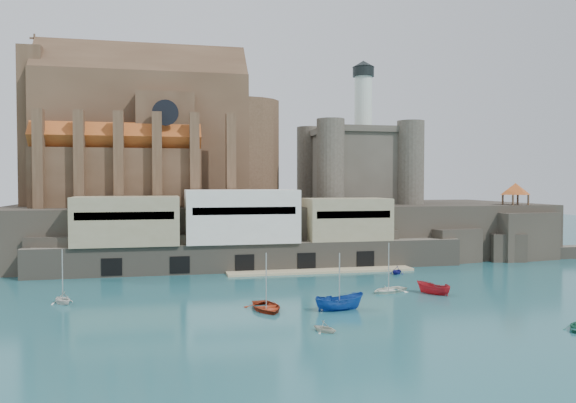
% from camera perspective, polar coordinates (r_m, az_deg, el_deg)
% --- Properties ---
extents(ground, '(300.00, 300.00, 0.00)m').
position_cam_1_polar(ground, '(72.38, 5.73, -9.39)').
color(ground, '#1B5159').
rests_on(ground, ground).
extents(promontory, '(100.00, 36.00, 10.00)m').
position_cam_1_polar(promontory, '(109.43, -0.76, -2.91)').
color(promontory, black).
rests_on(promontory, ground).
extents(quay, '(70.00, 12.00, 13.05)m').
position_cam_1_polar(quay, '(91.67, -4.85, -3.15)').
color(quay, '#6C6456').
rests_on(quay, ground).
extents(church, '(47.00, 25.93, 30.51)m').
position_cam_1_polar(church, '(109.61, -13.45, 6.05)').
color(church, '#4B3423').
rests_on(church, promontory).
extents(castle_keep, '(21.20, 21.20, 29.30)m').
position_cam_1_polar(castle_keep, '(115.09, 7.05, 3.99)').
color(castle_keep, '#433E35').
rests_on(castle_keep, promontory).
extents(rock_outcrop, '(14.50, 10.50, 8.70)m').
position_cam_1_polar(rock_outcrop, '(113.61, 22.10, -3.33)').
color(rock_outcrop, black).
rests_on(rock_outcrop, ground).
extents(pavilion, '(6.40, 6.40, 5.40)m').
position_cam_1_polar(pavilion, '(113.28, 22.11, 1.07)').
color(pavilion, '#4B3423').
rests_on(pavilion, rock_outcrop).
extents(boat_0, '(4.54, 1.76, 6.19)m').
position_cam_1_polar(boat_0, '(63.77, -2.22, -10.94)').
color(boat_0, '#9A2E14').
rests_on(boat_0, ground).
extents(boat_1, '(2.77, 2.53, 2.74)m').
position_cam_1_polar(boat_1, '(54.94, 3.74, -13.07)').
color(boat_1, beige).
rests_on(boat_1, ground).
extents(boat_2, '(2.42, 2.36, 5.75)m').
position_cam_1_polar(boat_2, '(63.87, 5.24, -10.93)').
color(boat_2, '#17449D').
rests_on(boat_2, ground).
extents(boat_4, '(3.49, 3.11, 3.45)m').
position_cam_1_polar(boat_4, '(71.88, -21.90, -9.61)').
color(boat_4, silver).
rests_on(boat_4, ground).
extents(boat_5, '(2.49, 2.51, 4.75)m').
position_cam_1_polar(boat_5, '(74.77, 14.53, -9.08)').
color(boat_5, '#B41A24').
rests_on(boat_5, ground).
extents(boat_6, '(2.69, 3.99, 5.44)m').
position_cam_1_polar(boat_6, '(74.92, 10.18, -9.02)').
color(boat_6, white).
rests_on(boat_6, ground).
extents(boat_7, '(3.02, 2.83, 3.00)m').
position_cam_1_polar(boat_7, '(89.59, 11.00, -7.21)').
color(boat_7, navy).
rests_on(boat_7, ground).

